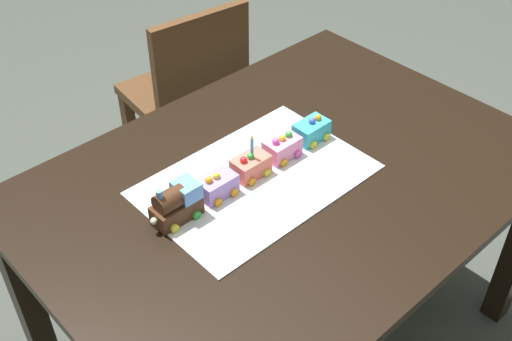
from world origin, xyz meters
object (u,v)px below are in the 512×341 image
cake_car_tanker_bubblegum (282,147)px  chair (189,94)px  cake_locomotive (176,203)px  birthday_candle (252,144)px  cake_car_flatbed_turquoise (311,131)px  cake_car_gondola_lavender (217,186)px  dining_table (287,204)px  cake_car_caboose_coral (251,166)px

cake_car_tanker_bubblegum → chair: bearing=72.1°
cake_locomotive → cake_car_tanker_bubblegum: (0.36, 0.00, -0.02)m
birthday_candle → cake_car_flatbed_turquoise: bearing=0.0°
cake_car_gondola_lavender → cake_car_flatbed_turquoise: (0.36, 0.00, 0.00)m
dining_table → cake_car_caboose_coral: bearing=138.2°
cake_car_tanker_bubblegum → cake_car_flatbed_turquoise: bearing=-0.0°
cake_locomotive → cake_car_flatbed_turquoise: cake_locomotive is taller
cake_locomotive → cake_car_caboose_coral: size_ratio=1.40×
cake_locomotive → cake_car_gondola_lavender: 0.13m
cake_car_flatbed_turquoise → birthday_candle: 0.24m
chair → birthday_candle: (-0.36, -0.77, 0.37)m
cake_car_caboose_coral → cake_locomotive: bearing=-180.0°
cake_car_gondola_lavender → dining_table: bearing=-19.3°
cake_car_gondola_lavender → birthday_candle: birthday_candle is taller
dining_table → cake_car_tanker_bubblegum: 0.16m
dining_table → cake_car_gondola_lavender: bearing=160.7°
chair → birthday_candle: 0.92m
cake_car_gondola_lavender → birthday_candle: (0.12, -0.00, 0.07)m
chair → cake_car_tanker_bubblegum: chair is taller
birthday_candle → cake_locomotive: bearing=180.0°
chair → birthday_candle: bearing=70.9°
cake_car_gondola_lavender → cake_car_caboose_coral: same height
cake_car_gondola_lavender → cake_car_caboose_coral: (0.12, 0.00, 0.00)m
cake_locomotive → cake_car_flatbed_turquoise: 0.48m
cake_car_caboose_coral → cake_car_flatbed_turquoise: 0.24m
chair → cake_car_tanker_bubblegum: 0.86m
dining_table → birthday_candle: (-0.07, 0.07, 0.21)m
cake_car_tanker_bubblegum → cake_car_flatbed_turquoise: size_ratio=1.00×
cake_car_gondola_lavender → cake_car_tanker_bubblegum: size_ratio=1.00×
cake_car_caboose_coral → cake_car_flatbed_turquoise: (0.24, 0.00, 0.00)m
cake_car_gondola_lavender → cake_car_tanker_bubblegum: 0.24m
chair → cake_car_caboose_coral: size_ratio=8.60×
cake_car_gondola_lavender → cake_car_flatbed_turquoise: bearing=0.0°
chair → cake_car_flatbed_turquoise: size_ratio=8.60×
cake_locomotive → cake_car_flatbed_turquoise: bearing=0.0°
cake_car_caboose_coral → birthday_candle: 0.07m
dining_table → cake_car_gondola_lavender: 0.25m
cake_car_tanker_bubblegum → cake_car_flatbed_turquoise: (0.12, -0.00, -0.00)m
cake_car_caboose_coral → cake_car_tanker_bubblegum: size_ratio=1.00×
cake_car_tanker_bubblegum → cake_car_flatbed_turquoise: same height
cake_car_tanker_bubblegum → birthday_candle: bearing=-180.0°
chair → cake_car_caboose_coral: bearing=70.5°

